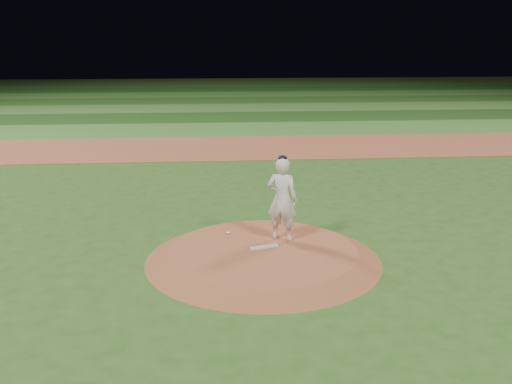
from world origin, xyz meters
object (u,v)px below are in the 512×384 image
rosin_bag (228,233)px  pitcher_on_mound (282,199)px  pitching_rubber (264,247)px  pitchers_mound (263,255)px

rosin_bag → pitcher_on_mound: size_ratio=0.05×
pitching_rubber → pitcher_on_mound: pitcher_on_mound is taller
pitchers_mound → pitcher_on_mound: (0.52, 0.66, 1.16)m
pitcher_on_mound → rosin_bag: bearing=158.9°
pitching_rubber → rosin_bag: (-0.81, 1.04, 0.01)m
pitchers_mound → rosin_bag: rosin_bag is taller
pitchers_mound → rosin_bag: 1.41m
pitchers_mound → pitching_rubber: pitching_rubber is taller
pitchers_mound → pitching_rubber: 0.19m
pitching_rubber → pitcher_on_mound: size_ratio=0.33×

